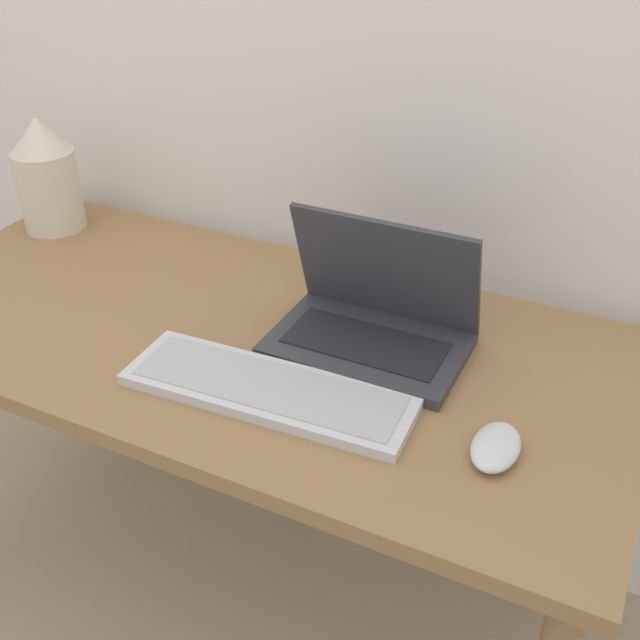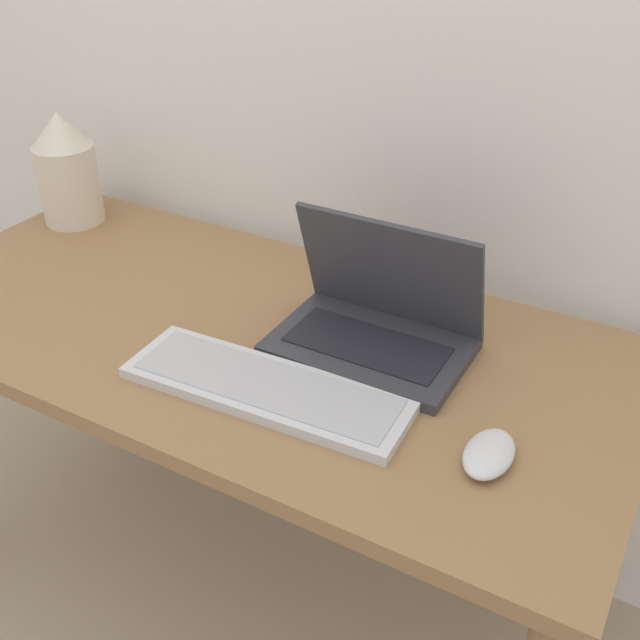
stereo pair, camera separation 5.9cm
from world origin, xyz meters
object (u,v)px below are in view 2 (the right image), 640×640
Objects in this scene: keyboard at (266,388)px; mouse at (489,454)px; laptop at (377,320)px; vase at (66,169)px.

mouse is (0.36, 0.02, 0.00)m from keyboard.
mouse is (0.27, -0.19, -0.04)m from laptop.
laptop is 0.33m from mouse.
vase is (-1.10, 0.31, 0.11)m from mouse.
laptop is 2.94× the size of mouse.
keyboard is at bearing -113.60° from laptop.
vase is at bearing 164.32° from mouse.
keyboard is 0.82m from vase.
vase reaches higher than laptop.
vase reaches higher than mouse.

